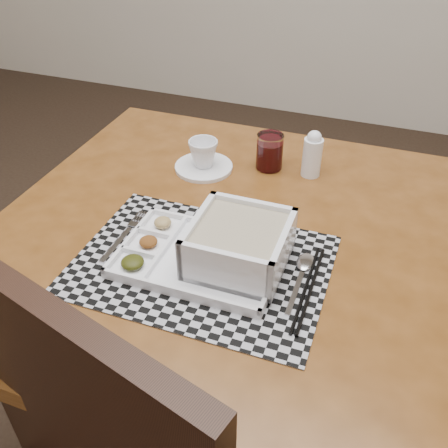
% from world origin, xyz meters
% --- Properties ---
extents(dining_table, '(1.01, 1.01, 0.75)m').
position_xyz_m(dining_table, '(0.80, 0.20, 0.67)').
color(dining_table, '#542D0F').
rests_on(dining_table, ground).
extents(placemat, '(0.50, 0.36, 0.00)m').
position_xyz_m(placemat, '(0.81, 0.07, 0.75)').
color(placemat, '#A5A5AC').
rests_on(placemat, dining_table).
extents(serving_tray, '(0.33, 0.22, 0.10)m').
position_xyz_m(serving_tray, '(0.86, 0.09, 0.79)').
color(serving_tray, white).
rests_on(serving_tray, placemat).
extents(fork, '(0.02, 0.19, 0.00)m').
position_xyz_m(fork, '(0.62, 0.10, 0.76)').
color(fork, silver).
rests_on(fork, placemat).
extents(spoon, '(0.04, 0.18, 0.01)m').
position_xyz_m(spoon, '(1.00, 0.13, 0.76)').
color(spoon, silver).
rests_on(spoon, placemat).
extents(chopsticks, '(0.02, 0.24, 0.01)m').
position_xyz_m(chopsticks, '(1.02, 0.07, 0.76)').
color(chopsticks, black).
rests_on(chopsticks, placemat).
extents(saucer, '(0.15, 0.15, 0.01)m').
position_xyz_m(saucer, '(0.67, 0.42, 0.76)').
color(saucer, white).
rests_on(saucer, dining_table).
extents(cup, '(0.09, 0.09, 0.07)m').
position_xyz_m(cup, '(0.67, 0.42, 0.80)').
color(cup, white).
rests_on(cup, saucer).
extents(juice_glass, '(0.07, 0.07, 0.09)m').
position_xyz_m(juice_glass, '(0.83, 0.49, 0.80)').
color(juice_glass, white).
rests_on(juice_glass, dining_table).
extents(creamer_bottle, '(0.05, 0.05, 0.12)m').
position_xyz_m(creamer_bottle, '(0.93, 0.49, 0.81)').
color(creamer_bottle, white).
rests_on(creamer_bottle, dining_table).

